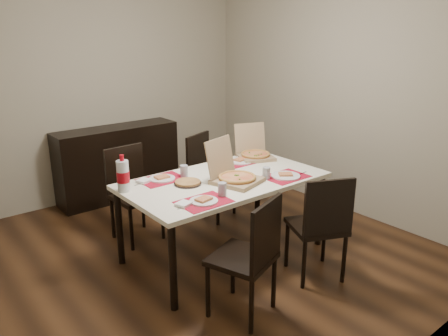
{
  "coord_description": "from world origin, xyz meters",
  "views": [
    {
      "loc": [
        -2.22,
        -3.07,
        2.04
      ],
      "look_at": [
        0.11,
        -0.18,
        0.85
      ],
      "focal_mm": 35.0,
      "sensor_mm": 36.0,
      "label": 1
    }
  ],
  "objects_px": {
    "dining_table": "(224,185)",
    "chair_far_right": "(207,172)",
    "pizza_box_center": "(234,176)",
    "dip_bowl": "(217,171)",
    "soda_bottle": "(123,176)",
    "chair_far_left": "(132,189)",
    "sideboard": "(118,163)",
    "chair_near_left": "(251,253)",
    "chair_near_right": "(321,223)"
  },
  "relations": [
    {
      "from": "sideboard",
      "to": "dip_bowl",
      "type": "distance_m",
      "value": 1.82
    },
    {
      "from": "chair_near_left",
      "to": "chair_far_right",
      "type": "xyz_separation_m",
      "value": [
        0.86,
        1.68,
        0.0
      ]
    },
    {
      "from": "sideboard",
      "to": "pizza_box_center",
      "type": "height_order",
      "value": "pizza_box_center"
    },
    {
      "from": "chair_far_left",
      "to": "pizza_box_center",
      "type": "height_order",
      "value": "pizza_box_center"
    },
    {
      "from": "chair_far_left",
      "to": "sideboard",
      "type": "bearing_deg",
      "value": 70.93
    },
    {
      "from": "dining_table",
      "to": "chair_far_right",
      "type": "bearing_deg",
      "value": 63.03
    },
    {
      "from": "chair_far_right",
      "to": "pizza_box_center",
      "type": "height_order",
      "value": "pizza_box_center"
    },
    {
      "from": "dining_table",
      "to": "chair_near_left",
      "type": "height_order",
      "value": "chair_near_left"
    },
    {
      "from": "dining_table",
      "to": "chair_near_right",
      "type": "distance_m",
      "value": 0.92
    },
    {
      "from": "chair_near_right",
      "to": "chair_far_right",
      "type": "distance_m",
      "value": 1.67
    },
    {
      "from": "chair_far_left",
      "to": "dip_bowl",
      "type": "relative_size",
      "value": 7.43
    },
    {
      "from": "chair_far_left",
      "to": "dip_bowl",
      "type": "height_order",
      "value": "chair_far_left"
    },
    {
      "from": "chair_near_left",
      "to": "soda_bottle",
      "type": "relative_size",
      "value": 2.96
    },
    {
      "from": "sideboard",
      "to": "dip_bowl",
      "type": "relative_size",
      "value": 11.98
    },
    {
      "from": "chair_far_right",
      "to": "pizza_box_center",
      "type": "distance_m",
      "value": 1.08
    },
    {
      "from": "dining_table",
      "to": "chair_far_right",
      "type": "xyz_separation_m",
      "value": [
        0.42,
        0.83,
        -0.17
      ]
    },
    {
      "from": "chair_near_right",
      "to": "pizza_box_center",
      "type": "bearing_deg",
      "value": 115.18
    },
    {
      "from": "pizza_box_center",
      "to": "dip_bowl",
      "type": "relative_size",
      "value": 3.96
    },
    {
      "from": "chair_near_left",
      "to": "soda_bottle",
      "type": "distance_m",
      "value": 1.25
    },
    {
      "from": "chair_far_left",
      "to": "pizza_box_center",
      "type": "relative_size",
      "value": 1.87
    },
    {
      "from": "dining_table",
      "to": "chair_near_right",
      "type": "relative_size",
      "value": 1.94
    },
    {
      "from": "chair_far_right",
      "to": "pizza_box_center",
      "type": "xyz_separation_m",
      "value": [
        -0.41,
        -0.96,
        0.3
      ]
    },
    {
      "from": "chair_far_right",
      "to": "soda_bottle",
      "type": "relative_size",
      "value": 2.96
    },
    {
      "from": "dining_table",
      "to": "soda_bottle",
      "type": "distance_m",
      "value": 0.91
    },
    {
      "from": "dining_table",
      "to": "soda_bottle",
      "type": "relative_size",
      "value": 5.73
    },
    {
      "from": "dip_bowl",
      "to": "soda_bottle",
      "type": "relative_size",
      "value": 0.4
    },
    {
      "from": "sideboard",
      "to": "dip_bowl",
      "type": "bearing_deg",
      "value": -84.72
    },
    {
      "from": "chair_near_left",
      "to": "chair_near_right",
      "type": "bearing_deg",
      "value": 0.83
    },
    {
      "from": "soda_bottle",
      "to": "dining_table",
      "type": "bearing_deg",
      "value": -17.92
    },
    {
      "from": "chair_near_right",
      "to": "soda_bottle",
      "type": "height_order",
      "value": "soda_bottle"
    },
    {
      "from": "chair_near_left",
      "to": "pizza_box_center",
      "type": "height_order",
      "value": "pizza_box_center"
    },
    {
      "from": "chair_far_right",
      "to": "dip_bowl",
      "type": "bearing_deg",
      "value": -118.94
    },
    {
      "from": "chair_near_right",
      "to": "chair_far_left",
      "type": "bearing_deg",
      "value": 116.01
    },
    {
      "from": "dip_bowl",
      "to": "dining_table",
      "type": "bearing_deg",
      "value": -108.86
    },
    {
      "from": "chair_far_left",
      "to": "chair_near_left",
      "type": "bearing_deg",
      "value": -88.46
    },
    {
      "from": "chair_near_left",
      "to": "soda_bottle",
      "type": "height_order",
      "value": "soda_bottle"
    },
    {
      "from": "pizza_box_center",
      "to": "dip_bowl",
      "type": "bearing_deg",
      "value": 80.94
    },
    {
      "from": "chair_near_left",
      "to": "pizza_box_center",
      "type": "xyz_separation_m",
      "value": [
        0.45,
        0.72,
        0.3
      ]
    },
    {
      "from": "dining_table",
      "to": "chair_far_left",
      "type": "xyz_separation_m",
      "value": [
        -0.49,
        0.87,
        -0.17
      ]
    },
    {
      "from": "dining_table",
      "to": "chair_far_right",
      "type": "relative_size",
      "value": 1.94
    },
    {
      "from": "pizza_box_center",
      "to": "dip_bowl",
      "type": "distance_m",
      "value": 0.31
    },
    {
      "from": "chair_near_left",
      "to": "chair_near_right",
      "type": "height_order",
      "value": "same"
    },
    {
      "from": "chair_near_right",
      "to": "pizza_box_center",
      "type": "height_order",
      "value": "pizza_box_center"
    },
    {
      "from": "chair_near_right",
      "to": "dip_bowl",
      "type": "distance_m",
      "value": 1.08
    },
    {
      "from": "sideboard",
      "to": "chair_far_left",
      "type": "height_order",
      "value": "chair_far_left"
    },
    {
      "from": "dining_table",
      "to": "chair_far_right",
      "type": "height_order",
      "value": "chair_far_right"
    },
    {
      "from": "sideboard",
      "to": "chair_far_right",
      "type": "distance_m",
      "value": 1.25
    },
    {
      "from": "chair_near_right",
      "to": "dip_bowl",
      "type": "bearing_deg",
      "value": 105.84
    },
    {
      "from": "dip_bowl",
      "to": "soda_bottle",
      "type": "xyz_separation_m",
      "value": [
        -0.91,
        0.1,
        0.12
      ]
    },
    {
      "from": "dining_table",
      "to": "chair_far_right",
      "type": "distance_m",
      "value": 0.95
    }
  ]
}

